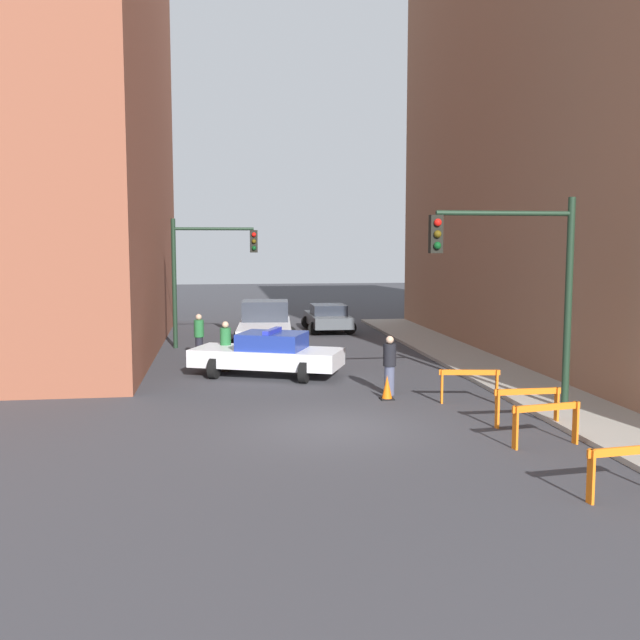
{
  "coord_description": "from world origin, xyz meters",
  "views": [
    {
      "loc": [
        -2.59,
        -15.79,
        4.18
      ],
      "look_at": [
        0.75,
        7.89,
        1.64
      ],
      "focal_mm": 40.0,
      "sensor_mm": 36.0,
      "label": 1
    }
  ],
  "objects_px": {
    "pedestrian_corner": "(199,336)",
    "police_car": "(268,354)",
    "parked_car_near": "(328,317)",
    "white_truck": "(265,327)",
    "pedestrian_crossing": "(226,345)",
    "pedestrian_sidewalk": "(390,364)",
    "barrier_mid": "(546,417)",
    "traffic_light_far": "(202,264)",
    "barrier_corner": "(469,380)",
    "barrier_front": "(630,463)",
    "traffic_cone": "(387,388)",
    "barrier_back": "(527,401)",
    "traffic_light_near": "(524,271)"
  },
  "relations": [
    {
      "from": "pedestrian_corner",
      "to": "police_car",
      "type": "bearing_deg",
      "value": -179.01
    },
    {
      "from": "parked_car_near",
      "to": "pedestrian_corner",
      "type": "relative_size",
      "value": 2.59
    },
    {
      "from": "parked_car_near",
      "to": "white_truck",
      "type": "bearing_deg",
      "value": -120.91
    },
    {
      "from": "white_truck",
      "to": "pedestrian_crossing",
      "type": "height_order",
      "value": "white_truck"
    },
    {
      "from": "parked_car_near",
      "to": "pedestrian_sidewalk",
      "type": "relative_size",
      "value": 2.59
    },
    {
      "from": "police_car",
      "to": "pedestrian_crossing",
      "type": "height_order",
      "value": "pedestrian_crossing"
    },
    {
      "from": "pedestrian_crossing",
      "to": "barrier_mid",
      "type": "height_order",
      "value": "pedestrian_crossing"
    },
    {
      "from": "pedestrian_crossing",
      "to": "barrier_mid",
      "type": "xyz_separation_m",
      "value": [
        6.49,
        -9.84,
        -0.24
      ]
    },
    {
      "from": "traffic_light_far",
      "to": "barrier_corner",
      "type": "bearing_deg",
      "value": -57.72
    },
    {
      "from": "traffic_light_far",
      "to": "pedestrian_sidewalk",
      "type": "distance_m",
      "value": 11.66
    },
    {
      "from": "traffic_light_far",
      "to": "pedestrian_crossing",
      "type": "bearing_deg",
      "value": -81.19
    },
    {
      "from": "pedestrian_sidewalk",
      "to": "barrier_front",
      "type": "bearing_deg",
      "value": 15.19
    },
    {
      "from": "police_car",
      "to": "white_truck",
      "type": "distance_m",
      "value": 5.68
    },
    {
      "from": "traffic_cone",
      "to": "pedestrian_corner",
      "type": "bearing_deg",
      "value": 124.44
    },
    {
      "from": "police_car",
      "to": "barrier_front",
      "type": "relative_size",
      "value": 3.17
    },
    {
      "from": "pedestrian_corner",
      "to": "traffic_cone",
      "type": "bearing_deg",
      "value": -175.98
    },
    {
      "from": "police_car",
      "to": "barrier_front",
      "type": "bearing_deg",
      "value": -134.55
    },
    {
      "from": "pedestrian_crossing",
      "to": "barrier_front",
      "type": "xyz_separation_m",
      "value": [
        6.44,
        -12.96,
        -0.24
      ]
    },
    {
      "from": "barrier_front",
      "to": "traffic_light_far",
      "type": "bearing_deg",
      "value": 111.48
    },
    {
      "from": "barrier_back",
      "to": "barrier_corner",
      "type": "bearing_deg",
      "value": 100.52
    },
    {
      "from": "pedestrian_sidewalk",
      "to": "barrier_front",
      "type": "relative_size",
      "value": 1.04
    },
    {
      "from": "police_car",
      "to": "pedestrian_corner",
      "type": "distance_m",
      "value": 4.36
    },
    {
      "from": "traffic_light_far",
      "to": "white_truck",
      "type": "relative_size",
      "value": 0.94
    },
    {
      "from": "traffic_light_near",
      "to": "barrier_corner",
      "type": "distance_m",
      "value": 3.3
    },
    {
      "from": "pedestrian_corner",
      "to": "barrier_front",
      "type": "xyz_separation_m",
      "value": [
        7.38,
        -15.59,
        -0.24
      ]
    },
    {
      "from": "pedestrian_sidewalk",
      "to": "barrier_front",
      "type": "xyz_separation_m",
      "value": [
        1.96,
        -8.55,
        -0.24
      ]
    },
    {
      "from": "traffic_light_near",
      "to": "police_car",
      "type": "relative_size",
      "value": 1.03
    },
    {
      "from": "pedestrian_crossing",
      "to": "traffic_cone",
      "type": "height_order",
      "value": "pedestrian_crossing"
    },
    {
      "from": "white_truck",
      "to": "parked_car_near",
      "type": "height_order",
      "value": "white_truck"
    },
    {
      "from": "pedestrian_sidewalk",
      "to": "barrier_corner",
      "type": "bearing_deg",
      "value": 56.24
    },
    {
      "from": "barrier_mid",
      "to": "pedestrian_corner",
      "type": "bearing_deg",
      "value": 120.78
    },
    {
      "from": "traffic_light_near",
      "to": "police_car",
      "type": "bearing_deg",
      "value": 134.35
    },
    {
      "from": "parked_car_near",
      "to": "barrier_corner",
      "type": "xyz_separation_m",
      "value": [
        1.33,
        -16.02,
        -0.06
      ]
    },
    {
      "from": "traffic_light_near",
      "to": "pedestrian_corner",
      "type": "height_order",
      "value": "traffic_light_near"
    },
    {
      "from": "traffic_light_near",
      "to": "barrier_back",
      "type": "relative_size",
      "value": 3.25
    },
    {
      "from": "traffic_light_far",
      "to": "barrier_back",
      "type": "height_order",
      "value": "traffic_light_far"
    },
    {
      "from": "traffic_light_near",
      "to": "pedestrian_corner",
      "type": "bearing_deg",
      "value": 129.91
    },
    {
      "from": "barrier_front",
      "to": "barrier_back",
      "type": "xyz_separation_m",
      "value": [
        0.34,
        4.69,
        0.0
      ]
    },
    {
      "from": "traffic_light_near",
      "to": "white_truck",
      "type": "xyz_separation_m",
      "value": [
        -5.57,
        11.63,
        -2.62
      ]
    },
    {
      "from": "white_truck",
      "to": "barrier_back",
      "type": "xyz_separation_m",
      "value": [
        5.2,
        -12.86,
        -0.29
      ]
    },
    {
      "from": "traffic_light_far",
      "to": "pedestrian_crossing",
      "type": "distance_m",
      "value": 6.24
    },
    {
      "from": "police_car",
      "to": "traffic_cone",
      "type": "relative_size",
      "value": 7.7
    },
    {
      "from": "police_car",
      "to": "traffic_cone",
      "type": "distance_m",
      "value": 4.89
    },
    {
      "from": "white_truck",
      "to": "parked_car_near",
      "type": "relative_size",
      "value": 1.29
    },
    {
      "from": "barrier_corner",
      "to": "pedestrian_corner",
      "type": "bearing_deg",
      "value": 130.9
    },
    {
      "from": "pedestrian_sidewalk",
      "to": "barrier_mid",
      "type": "bearing_deg",
      "value": 22.58
    },
    {
      "from": "pedestrian_crossing",
      "to": "traffic_cone",
      "type": "bearing_deg",
      "value": 23.61
    },
    {
      "from": "traffic_light_near",
      "to": "pedestrian_corner",
      "type": "relative_size",
      "value": 3.13
    },
    {
      "from": "traffic_light_far",
      "to": "traffic_cone",
      "type": "bearing_deg",
      "value": -64.1
    },
    {
      "from": "pedestrian_corner",
      "to": "barrier_back",
      "type": "bearing_deg",
      "value": -175.12
    }
  ]
}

